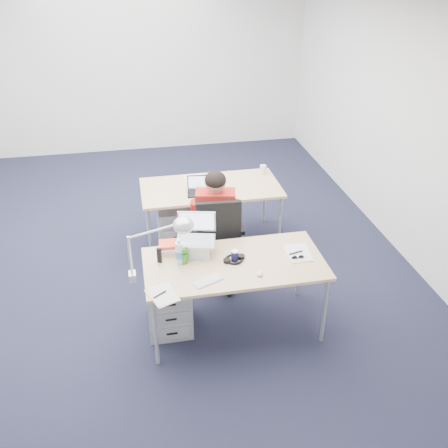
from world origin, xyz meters
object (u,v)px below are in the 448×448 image
object	(u,v)px
headphones	(234,259)
bear_figurine	(184,255)
drawer_pedestal_near	(168,302)
water_bottle	(179,252)
sunglasses	(298,258)
desk_lamp	(151,249)
drawer_pedestal_far	(176,226)
far_cup	(263,169)
office_chair	(217,258)
silver_laptop	(196,236)
wireless_keyboard	(208,281)
seated_person	(216,222)
book_stack	(171,247)
computer_mouse	(260,273)
desk_far	(211,190)
dark_laptop	(200,186)
desk_near	(234,267)
cordless_phone	(159,255)
can_koozie	(235,256)

from	to	relation	value
headphones	bear_figurine	distance (m)	0.45
drawer_pedestal_near	water_bottle	world-z (taller)	water_bottle
sunglasses	desk_lamp	distance (m)	1.32
drawer_pedestal_far	far_cup	xyz separation A→B (m)	(1.12, 0.29, 0.51)
sunglasses	desk_lamp	world-z (taller)	desk_lamp
headphones	sunglasses	size ratio (longest dim) A/B	1.82
office_chair	silver_laptop	size ratio (longest dim) A/B	2.92
wireless_keyboard	seated_person	bearing A→B (deg)	52.25
book_stack	computer_mouse	bearing A→B (deg)	-35.39
office_chair	desk_far	bearing A→B (deg)	88.15
seated_person	bear_figurine	xyz separation A→B (m)	(-0.43, -0.82, 0.18)
sunglasses	far_cup	distance (m)	1.88
bear_figurine	dark_laptop	size ratio (longest dim) A/B	0.59
desk_near	far_cup	size ratio (longest dim) A/B	14.87
seated_person	silver_laptop	size ratio (longest dim) A/B	3.48
book_stack	cordless_phone	world-z (taller)	cordless_phone
desk_near	desk_lamp	size ratio (longest dim) A/B	2.79
office_chair	drawer_pedestal_far	size ratio (longest dim) A/B	1.94
drawer_pedestal_far	cordless_phone	size ratio (longest dim) A/B	3.79
drawer_pedestal_near	far_cup	size ratio (longest dim) A/B	5.11
wireless_keyboard	can_koozie	distance (m)	0.39
desk_far	water_bottle	size ratio (longest dim) A/B	6.73
drawer_pedestal_near	sunglasses	world-z (taller)	sunglasses
bear_figurine	sunglasses	xyz separation A→B (m)	(1.01, -0.14, -0.07)
silver_laptop	sunglasses	bearing A→B (deg)	-3.63
drawer_pedestal_near	can_koozie	xyz separation A→B (m)	(0.61, -0.10, 0.51)
office_chair	can_koozie	bearing A→B (deg)	-83.20
seated_person	cordless_phone	world-z (taller)	seated_person
drawer_pedestal_near	water_bottle	xyz separation A→B (m)	(0.13, -0.04, 0.57)
desk_near	dark_laptop	world-z (taller)	dark_laptop
headphones	can_koozie	world-z (taller)	can_koozie
cordless_phone	office_chair	bearing A→B (deg)	63.44
headphones	drawer_pedestal_near	bearing A→B (deg)	155.75
computer_mouse	dark_laptop	size ratio (longest dim) A/B	0.30
computer_mouse	dark_laptop	distance (m)	1.65
can_koozie	sunglasses	xyz separation A→B (m)	(0.56, -0.09, -0.04)
seated_person	far_cup	world-z (taller)	seated_person
drawer_pedestal_far	far_cup	bearing A→B (deg)	14.70
can_koozie	bear_figurine	distance (m)	0.45
drawer_pedestal_near	can_koozie	size ratio (longest dim) A/B	5.29
book_stack	desk_lamp	xyz separation A→B (m)	(-0.19, -0.37, 0.24)
can_koozie	book_stack	size ratio (longest dim) A/B	0.49
desk_lamp	dark_laptop	size ratio (longest dim) A/B	2.02
computer_mouse	cordless_phone	bearing A→B (deg)	171.39
office_chair	sunglasses	size ratio (longest dim) A/B	9.28
office_chair	computer_mouse	world-z (taller)	office_chair
bear_figurine	book_stack	size ratio (longest dim) A/B	0.79
office_chair	far_cup	size ratio (longest dim) A/B	9.90
seated_person	wireless_keyboard	distance (m)	1.17
office_chair	headphones	size ratio (longest dim) A/B	5.09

